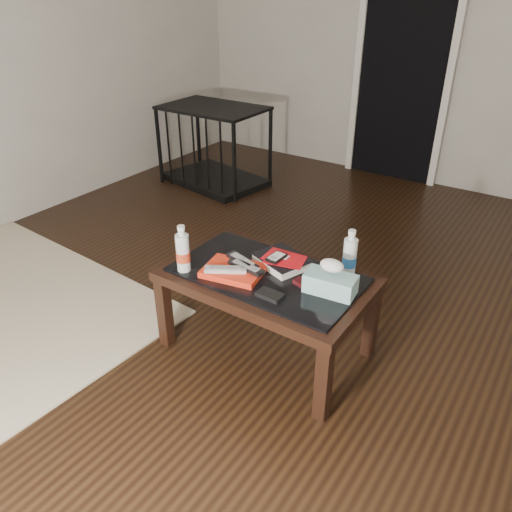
{
  "coord_description": "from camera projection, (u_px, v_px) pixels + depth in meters",
  "views": [
    {
      "loc": [
        1.14,
        -2.15,
        1.72
      ],
      "look_at": [
        -0.02,
        -0.43,
        0.55
      ],
      "focal_mm": 35.0,
      "sensor_mm": 36.0,
      "label": 1
    }
  ],
  "objects": [
    {
      "name": "room_shell",
      "position": [
        316.0,
        2.0,
        2.16
      ],
      "size": [
        5.0,
        5.0,
        5.0
      ],
      "color": "beige",
      "rests_on": "ground"
    },
    {
      "name": "remote_silver",
      "position": [
        226.0,
        269.0,
        2.37
      ],
      "size": [
        0.2,
        0.15,
        0.02
      ],
      "primitive_type": "cube",
      "rotation": [
        0.0,
        0.0,
        0.55
      ],
      "color": "#A3A3A8",
      "rests_on": "magazines"
    },
    {
      "name": "textbook",
      "position": [
        282.0,
        261.0,
        2.47
      ],
      "size": [
        0.3,
        0.27,
        0.05
      ],
      "primitive_type": "cube",
      "rotation": [
        0.0,
        0.0,
        -0.34
      ],
      "color": "black",
      "rests_on": "coffee_table"
    },
    {
      "name": "remote_black_front",
      "position": [
        246.0,
        267.0,
        2.39
      ],
      "size": [
        0.2,
        0.07,
        0.02
      ],
      "primitive_type": "cube",
      "rotation": [
        0.0,
        0.0,
        -0.12
      ],
      "color": "black",
      "rests_on": "magazines"
    },
    {
      "name": "ipod",
      "position": [
        276.0,
        257.0,
        2.43
      ],
      "size": [
        0.07,
        0.11,
        0.02
      ],
      "primitive_type": "cube",
      "rotation": [
        0.0,
        0.0,
        -0.05
      ],
      "color": "black",
      "rests_on": "dvd_mailers"
    },
    {
      "name": "tissue_box",
      "position": [
        330.0,
        284.0,
        2.25
      ],
      "size": [
        0.24,
        0.15,
        0.09
      ],
      "primitive_type": "cube",
      "rotation": [
        0.0,
        0.0,
        0.11
      ],
      "color": "teal",
      "rests_on": "coffee_table"
    },
    {
      "name": "magazines",
      "position": [
        233.0,
        271.0,
        2.41
      ],
      "size": [
        0.32,
        0.26,
        0.03
      ],
      "primitive_type": "cube",
      "rotation": [
        0.0,
        0.0,
        0.19
      ],
      "color": "red",
      "rests_on": "coffee_table"
    },
    {
      "name": "wallet",
      "position": [
        270.0,
        295.0,
        2.23
      ],
      "size": [
        0.12,
        0.07,
        0.02
      ],
      "primitive_type": "cube",
      "rotation": [
        0.0,
        0.0,
        -0.03
      ],
      "color": "black",
      "rests_on": "coffee_table"
    },
    {
      "name": "dvd_mailers",
      "position": [
        284.0,
        257.0,
        2.45
      ],
      "size": [
        0.2,
        0.15,
        0.01
      ],
      "primitive_type": "cube",
      "rotation": [
        0.0,
        0.0,
        0.07
      ],
      "color": "#B10B12",
      "rests_on": "textbook"
    },
    {
      "name": "ground",
      "position": [
        300.0,
        309.0,
        2.95
      ],
      "size": [
        5.0,
        5.0,
        0.0
      ],
      "primitive_type": "plane",
      "color": "black",
      "rests_on": "ground"
    },
    {
      "name": "remote_black_back",
      "position": [
        242.0,
        261.0,
        2.44
      ],
      "size": [
        0.21,
        0.1,
        0.02
      ],
      "primitive_type": "cube",
      "rotation": [
        0.0,
        0.0,
        -0.29
      ],
      "color": "black",
      "rests_on": "magazines"
    },
    {
      "name": "water_bottle_right",
      "position": [
        350.0,
        253.0,
        2.35
      ],
      "size": [
        0.08,
        0.08,
        0.24
      ],
      "primitive_type": "cylinder",
      "rotation": [
        0.0,
        0.0,
        0.17
      ],
      "color": "white",
      "rests_on": "coffee_table"
    },
    {
      "name": "pet_crate",
      "position": [
        215.0,
        159.0,
        4.65
      ],
      "size": [
        0.99,
        0.75,
        0.71
      ],
      "rotation": [
        0.0,
        0.0,
        -0.18
      ],
      "color": "black",
      "rests_on": "ground"
    },
    {
      "name": "doorway",
      "position": [
        404.0,
        66.0,
        4.43
      ],
      "size": [
        0.9,
        0.08,
        2.07
      ],
      "color": "black",
      "rests_on": "ground"
    },
    {
      "name": "water_bottle_left",
      "position": [
        183.0,
        248.0,
        2.39
      ],
      "size": [
        0.08,
        0.08,
        0.24
      ],
      "primitive_type": "cylinder",
      "rotation": [
        0.0,
        0.0,
        -0.31
      ],
      "color": "silver",
      "rests_on": "coffee_table"
    },
    {
      "name": "coffee_table",
      "position": [
        267.0,
        285.0,
        2.45
      ],
      "size": [
        1.0,
        0.6,
        0.46
      ],
      "color": "black",
      "rests_on": "ground"
    },
    {
      "name": "flip_phone",
      "position": [
        303.0,
        284.0,
        2.31
      ],
      "size": [
        0.1,
        0.07,
        0.02
      ],
      "primitive_type": "cube",
      "rotation": [
        0.0,
        0.0,
        -0.25
      ],
      "color": "black",
      "rests_on": "coffee_table"
    }
  ]
}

